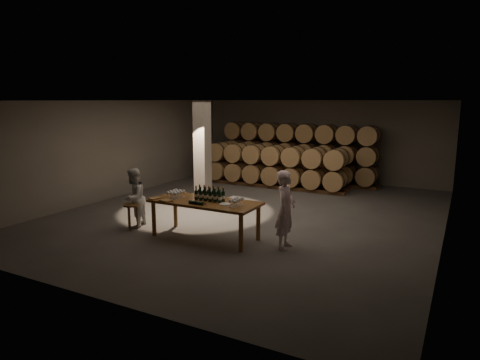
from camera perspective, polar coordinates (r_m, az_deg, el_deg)
The scene contains 15 objects.
room at distance 13.08m, azimuth -5.03°, elevation 3.51°, with size 12.00×12.00×12.00m.
tasting_table at distance 10.04m, azimuth -4.70°, elevation -3.36°, with size 2.60×1.10×0.90m.
barrel_stack_back at distance 17.05m, azimuth 7.72°, elevation 3.75°, with size 6.26×0.95×2.31m.
barrel_stack_front at distance 15.95m, azimuth 4.62°, elevation 2.00°, with size 5.48×0.95×1.57m.
bottle_cluster at distance 10.00m, azimuth -4.08°, elevation -2.07°, with size 0.74×0.24×0.34m.
lying_bottles at distance 9.68m, azimuth -5.82°, elevation -3.04°, with size 0.45×0.08×0.08m.
glass_cluster_left at distance 10.41m, azimuth -8.56°, elevation -1.64°, with size 0.31×0.42×0.18m.
glass_cluster_right at distance 9.49m, azimuth -0.51°, elevation -2.73°, with size 0.20×0.42×0.17m.
plate at distance 9.65m, azimuth -2.01°, elevation -3.22°, with size 0.27×0.27×0.02m, color white.
notebook_near at distance 10.10m, azimuth -9.84°, elevation -2.71°, with size 0.26×0.21×0.03m, color olive.
notebook_corner at distance 10.39m, azimuth -11.32°, elevation -2.39°, with size 0.20×0.26×0.02m, color olive.
pen at distance 10.01m, azimuth -9.16°, elevation -2.86°, with size 0.01×0.01×0.13m, color black.
stool at distance 11.06m, azimuth -14.27°, elevation -3.74°, with size 0.39×0.39×0.65m.
person_man at distance 9.37m, azimuth 6.09°, elevation -3.97°, with size 0.63×0.41×1.73m, color white.
person_woman at distance 11.22m, azimuth -13.97°, elevation -2.33°, with size 0.74×0.58×1.52m, color silver.
Camera 1 is at (5.27, -10.69, 3.22)m, focal length 32.00 mm.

